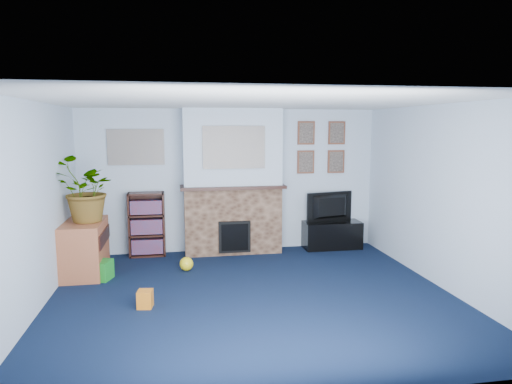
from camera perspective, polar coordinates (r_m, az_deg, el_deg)
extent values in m
cube|color=black|center=(5.86, -0.36, -12.89)|extent=(5.00, 4.50, 0.01)
cube|color=white|center=(5.48, -0.38, 11.24)|extent=(5.00, 4.50, 0.01)
cube|color=silver|center=(7.75, -3.12, 1.44)|extent=(5.00, 0.04, 2.40)
cube|color=silver|center=(3.40, 5.98, -7.36)|extent=(5.00, 0.04, 2.40)
cube|color=silver|center=(5.70, -26.02, -1.82)|extent=(0.04, 4.50, 2.40)
cube|color=silver|center=(6.44, 22.13, -0.53)|extent=(0.04, 4.50, 2.40)
cube|color=brown|center=(7.66, -2.91, -3.57)|extent=(1.60, 0.40, 1.10)
cube|color=brown|center=(7.51, -2.97, 5.43)|extent=(1.60, 0.40, 1.30)
cube|color=brown|center=(7.53, -2.91, 0.67)|extent=(1.72, 0.50, 0.05)
cube|color=brown|center=(7.51, -2.70, -5.61)|extent=(0.52, 0.08, 0.52)
cube|color=brown|center=(7.47, -2.66, -5.68)|extent=(0.44, 0.02, 0.44)
cube|color=gray|center=(7.29, -2.77, 5.59)|extent=(1.00, 0.03, 0.68)
cube|color=gray|center=(7.66, -14.78, 5.46)|extent=(0.90, 0.03, 0.58)
cube|color=brown|center=(7.94, 6.28, 7.35)|extent=(0.30, 0.03, 0.40)
cube|color=brown|center=(8.11, 10.05, 7.29)|extent=(0.30, 0.03, 0.40)
cube|color=brown|center=(7.96, 6.23, 3.75)|extent=(0.30, 0.03, 0.40)
cube|color=brown|center=(8.13, 9.96, 3.76)|extent=(0.30, 0.03, 0.40)
cube|color=black|center=(8.10, 9.46, -5.38)|extent=(0.99, 0.42, 0.47)
imported|color=black|center=(8.02, 9.50, -1.87)|extent=(0.89, 0.31, 0.51)
cube|color=black|center=(7.80, -13.41, -3.75)|extent=(0.58, 0.02, 1.05)
cube|color=black|center=(7.70, -15.52, -3.99)|extent=(0.03, 0.28, 1.05)
cube|color=black|center=(7.66, -11.42, -3.91)|extent=(0.03, 0.28, 1.05)
cube|color=black|center=(7.80, -13.35, -7.62)|extent=(0.56, 0.28, 0.03)
cube|color=black|center=(7.71, -13.43, -5.22)|extent=(0.56, 0.28, 0.03)
cube|color=black|center=(7.65, -13.51, -2.82)|extent=(0.56, 0.28, 0.03)
cube|color=black|center=(7.59, -13.60, -0.18)|extent=(0.56, 0.28, 0.03)
cube|color=black|center=(7.75, -13.39, -6.54)|extent=(0.50, 0.22, 0.24)
cube|color=black|center=(7.67, -13.47, -4.15)|extent=(0.50, 0.22, 0.24)
cube|color=black|center=(7.61, -13.55, -1.79)|extent=(0.50, 0.22, 0.22)
cube|color=#A75735|center=(7.04, -20.64, -6.82)|extent=(0.55, 0.99, 0.77)
imported|color=#26661E|center=(6.81, -20.68, 0.26)|extent=(1.11, 1.10, 0.93)
cube|color=gold|center=(7.50, -2.90, 1.37)|extent=(0.11, 0.07, 0.15)
cylinder|color=#B2BFC6|center=(7.53, -1.09, 1.48)|extent=(0.05, 0.05, 0.16)
sphere|color=gray|center=(7.46, -6.60, 1.25)|extent=(0.12, 0.12, 0.12)
cylinder|color=orange|center=(7.62, 2.24, 1.40)|extent=(0.06, 0.06, 0.13)
cube|color=#198C26|center=(6.78, -19.10, -9.15)|extent=(0.41, 0.36, 0.27)
sphere|color=yellow|center=(6.88, -8.69, -8.96)|extent=(0.20, 0.20, 0.20)
cube|color=orange|center=(5.64, -13.69, -12.80)|extent=(0.19, 0.19, 0.21)
cylinder|color=purple|center=(7.02, -20.18, -9.22)|extent=(0.32, 0.14, 0.19)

